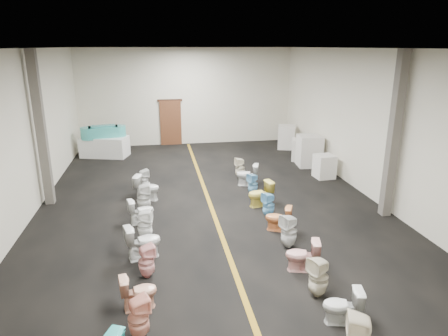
{
  "coord_description": "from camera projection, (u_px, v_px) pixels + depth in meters",
  "views": [
    {
      "loc": [
        -1.47,
        -10.98,
        4.56
      ],
      "look_at": [
        0.58,
        1.0,
        0.83
      ],
      "focal_mm": 32.0,
      "sensor_mm": 36.0,
      "label": 1
    }
  ],
  "objects": [
    {
      "name": "toilet_left_5",
      "position": [
        145.0,
        225.0,
        9.69
      ],
      "size": [
        0.42,
        0.42,
        0.79
      ],
      "primitive_type": "imported",
      "rotation": [
        0.0,
        0.0,
        1.38
      ],
      "color": "white",
      "rests_on": "floor"
    },
    {
      "name": "toilet_left_3",
      "position": [
        146.0,
        261.0,
        8.12
      ],
      "size": [
        0.43,
        0.42,
        0.72
      ],
      "primitive_type": "imported",
      "rotation": [
        0.0,
        0.0,
        1.94
      ],
      "color": "#EBA5A2",
      "rests_on": "floor"
    },
    {
      "name": "toilet_right_8",
      "position": [
        253.0,
        184.0,
        12.72
      ],
      "size": [
        0.42,
        0.41,
        0.69
      ],
      "primitive_type": "imported",
      "rotation": [
        0.0,
        0.0,
        -1.15
      ],
      "color": "#7BBEE7",
      "rests_on": "floor"
    },
    {
      "name": "toilet_right_4",
      "position": [
        289.0,
        231.0,
        9.33
      ],
      "size": [
        0.49,
        0.48,
        0.82
      ],
      "primitive_type": "imported",
      "rotation": [
        0.0,
        0.0,
        -1.19
      ],
      "color": "silver",
      "rests_on": "floor"
    },
    {
      "name": "toilet_left_2",
      "position": [
        139.0,
        292.0,
        7.16
      ],
      "size": [
        0.71,
        0.48,
        0.66
      ],
      "primitive_type": "imported",
      "rotation": [
        0.0,
        0.0,
        1.75
      ],
      "color": "#E3A385",
      "rests_on": "floor"
    },
    {
      "name": "toilet_left_7",
      "position": [
        144.0,
        198.0,
        11.37
      ],
      "size": [
        0.41,
        0.4,
        0.83
      ],
      "primitive_type": "imported",
      "rotation": [
        0.0,
        0.0,
        1.63
      ],
      "color": "white",
      "rests_on": "floor"
    },
    {
      "name": "toilet_right_1",
      "position": [
        342.0,
        306.0,
        6.76
      ],
      "size": [
        0.72,
        0.51,
        0.67
      ],
      "primitive_type": "imported",
      "rotation": [
        0.0,
        0.0,
        -1.8
      ],
      "color": "silver",
      "rests_on": "floor"
    },
    {
      "name": "wall_back",
      "position": [
        187.0,
        97.0,
        18.8
      ],
      "size": [
        10.0,
        0.0,
        10.0
      ],
      "primitive_type": "plane",
      "rotation": [
        1.57,
        0.0,
        0.0
      ],
      "color": "beige",
      "rests_on": "ground"
    },
    {
      "name": "appliance_crate_b",
      "position": [
        309.0,
        151.0,
        15.67
      ],
      "size": [
        0.96,
        0.96,
        1.21
      ],
      "primitive_type": "cube",
      "rotation": [
        0.0,
        0.0,
        -0.09
      ],
      "color": "silver",
      "rests_on": "floor"
    },
    {
      "name": "floor",
      "position": [
        210.0,
        205.0,
        11.92
      ],
      "size": [
        16.0,
        16.0,
        0.0
      ],
      "primitive_type": "plane",
      "color": "black",
      "rests_on": "ground"
    },
    {
      "name": "toilet_right_10",
      "position": [
        240.0,
        168.0,
        14.3
      ],
      "size": [
        0.39,
        0.38,
        0.74
      ],
      "primitive_type": "imported",
      "rotation": [
        0.0,
        0.0,
        -1.43
      ],
      "color": "#EEE4C7",
      "rests_on": "floor"
    },
    {
      "name": "door_frame",
      "position": [
        170.0,
        100.0,
        18.66
      ],
      "size": [
        1.15,
        0.08,
        0.1
      ],
      "primitive_type": "cube",
      "color": "#331C11",
      "rests_on": "back_door"
    },
    {
      "name": "column_left",
      "position": [
        41.0,
        130.0,
        11.44
      ],
      "size": [
        0.25,
        0.25,
        4.5
      ],
      "primitive_type": "cube",
      "color": "#59544C",
      "rests_on": "floor"
    },
    {
      "name": "appliance_crate_c",
      "position": [
        301.0,
        150.0,
        16.54
      ],
      "size": [
        0.99,
        0.99,
        0.87
      ],
      "primitive_type": "cube",
      "rotation": [
        0.0,
        0.0,
        -0.35
      ],
      "color": "silver",
      "rests_on": "floor"
    },
    {
      "name": "display_table",
      "position": [
        105.0,
        147.0,
        17.08
      ],
      "size": [
        2.11,
        1.45,
        0.85
      ],
      "primitive_type": "cube",
      "rotation": [
        0.0,
        0.0,
        -0.28
      ],
      "color": "silver",
      "rests_on": "floor"
    },
    {
      "name": "toilet_left_1",
      "position": [
        139.0,
        318.0,
        6.4
      ],
      "size": [
        0.45,
        0.45,
        0.76
      ],
      "primitive_type": "imported",
      "rotation": [
        0.0,
        0.0,
        1.97
      ],
      "color": "#F7A58C",
      "rests_on": "floor"
    },
    {
      "name": "toilet_right_3",
      "position": [
        302.0,
        255.0,
        8.36
      ],
      "size": [
        0.78,
        0.57,
        0.71
      ],
      "primitive_type": "imported",
      "rotation": [
        0.0,
        0.0,
        -1.83
      ],
      "color": "#DFA098",
      "rests_on": "floor"
    },
    {
      "name": "toilet_left_6",
      "position": [
        141.0,
        211.0,
        10.63
      ],
      "size": [
        0.74,
        0.54,
        0.69
      ],
      "primitive_type": "imported",
      "rotation": [
        0.0,
        0.0,
        1.82
      ],
      "color": "white",
      "rests_on": "floor"
    },
    {
      "name": "toilet_right_5",
      "position": [
        278.0,
        218.0,
        10.2
      ],
      "size": [
        0.76,
        0.61,
        0.67
      ],
      "primitive_type": "imported",
      "rotation": [
        0.0,
        0.0,
        -1.99
      ],
      "color": "#E08447",
      "rests_on": "floor"
    },
    {
      "name": "wall_left",
      "position": [
        21.0,
        138.0,
        10.45
      ],
      "size": [
        0.0,
        16.0,
        16.0
      ],
      "primitive_type": "plane",
      "rotation": [
        1.57,
        0.0,
        1.57
      ],
      "color": "beige",
      "rests_on": "ground"
    },
    {
      "name": "toilet_right_2",
      "position": [
        319.0,
        277.0,
        7.49
      ],
      "size": [
        0.49,
        0.48,
        0.81
      ],
      "primitive_type": "imported",
      "rotation": [
        0.0,
        0.0,
        -1.18
      ],
      "color": "beige",
      "rests_on": "floor"
    },
    {
      "name": "ceiling",
      "position": [
        209.0,
        48.0,
        10.6
      ],
      "size": [
        16.0,
        16.0,
        0.0
      ],
      "primitive_type": "plane",
      "rotation": [
        3.14,
        0.0,
        0.0
      ],
      "color": "black",
      "rests_on": "ground"
    },
    {
      "name": "column_right",
      "position": [
        394.0,
        136.0,
        10.62
      ],
      "size": [
        0.25,
        0.25,
        4.5
      ],
      "primitive_type": "cube",
      "color": "#59544C",
      "rests_on": "floor"
    },
    {
      "name": "toilet_left_8",
      "position": [
        147.0,
        188.0,
        12.25
      ],
      "size": [
        0.86,
        0.64,
        0.78
      ],
      "primitive_type": "imported",
      "rotation": [
        0.0,
        0.0,
        1.27
      ],
      "color": "silver",
      "rests_on": "floor"
    },
    {
      "name": "back_door",
      "position": [
        171.0,
        123.0,
        18.97
      ],
      "size": [
        1.0,
        0.1,
        2.1
      ],
      "primitive_type": "cube",
      "color": "#562D19",
      "rests_on": "floor"
    },
    {
      "name": "toilet_left_4",
      "position": [
        143.0,
        241.0,
        8.86
      ],
      "size": [
        0.87,
        0.63,
        0.8
      ],
      "primitive_type": "imported",
      "rotation": [
        0.0,
        0.0,
        1.83
      ],
      "color": "silver",
      "rests_on": "floor"
    },
    {
      "name": "appliance_crate_a",
      "position": [
        324.0,
        166.0,
        14.32
      ],
      "size": [
        0.69,
        0.69,
        0.83
      ],
      "primitive_type": "cube",
      "rotation": [
        0.0,
        0.0,
        0.07
      ],
      "color": "silver",
      "rests_on": "floor"
    },
    {
      "name": "wall_right",
      "position": [
        373.0,
        126.0,
        12.07
      ],
      "size": [
        0.0,
        16.0,
        16.0
      ],
      "primitive_type": "plane",
      "rotation": [
        1.57,
        0.0,
        -1.57
      ],
      "color": "beige",
      "rests_on": "ground"
    },
    {
      "name": "wall_front",
      "position": [
        325.0,
        304.0,
        3.73
      ],
      "size": [
        10.0,
        0.0,
        10.0
      ],
      "primitive_type": "plane",
      "rotation": [
        -1.57,
        0.0,
        0.0
      ],
      "color": "beige",
      "rests_on": "ground"
    },
    {
      "name": "aisle_stripe",
      "position": [
        210.0,
        205.0,
        11.92
      ],
      "size": [
        0.12,
        15.6,
        0.01
      ],
      "primitive_type": "cube",
      "color": "#906814",
      "rests_on": "floor"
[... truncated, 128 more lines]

